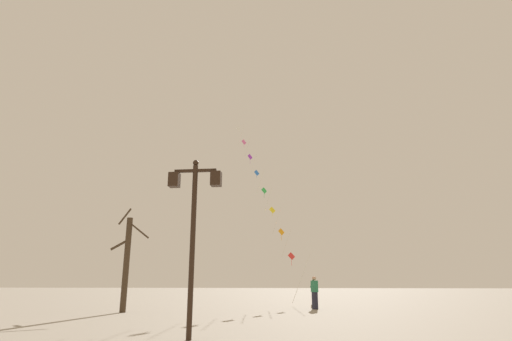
{
  "coord_description": "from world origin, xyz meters",
  "views": [
    {
      "loc": [
        1.25,
        -1.83,
        1.41
      ],
      "look_at": [
        -1.36,
        23.76,
        8.44
      ],
      "focal_mm": 28.64,
      "sensor_mm": 36.0,
      "label": 1
    }
  ],
  "objects_px": {
    "kite_train": "(264,191)",
    "kite_flyer": "(314,292)",
    "bare_tree": "(126,261)",
    "twin_lantern_lamp_post": "(194,211)"
  },
  "relations": [
    {
      "from": "bare_tree",
      "to": "kite_flyer",
      "type": "bearing_deg",
      "value": 20.09
    },
    {
      "from": "bare_tree",
      "to": "kite_train",
      "type": "bearing_deg",
      "value": 56.86
    },
    {
      "from": "kite_flyer",
      "to": "bare_tree",
      "type": "relative_size",
      "value": 0.34
    },
    {
      "from": "twin_lantern_lamp_post",
      "to": "kite_flyer",
      "type": "distance_m",
      "value": 13.13
    },
    {
      "from": "kite_flyer",
      "to": "kite_train",
      "type": "bearing_deg",
      "value": -0.56
    },
    {
      "from": "twin_lantern_lamp_post",
      "to": "kite_flyer",
      "type": "bearing_deg",
      "value": 73.82
    },
    {
      "from": "kite_train",
      "to": "kite_flyer",
      "type": "xyz_separation_m",
      "value": [
        3.17,
        -5.9,
        -6.92
      ]
    },
    {
      "from": "kite_flyer",
      "to": "bare_tree",
      "type": "bearing_deg",
      "value": 81.24
    },
    {
      "from": "kite_train",
      "to": "kite_flyer",
      "type": "relative_size",
      "value": 8.55
    },
    {
      "from": "kite_train",
      "to": "kite_flyer",
      "type": "distance_m",
      "value": 9.63
    }
  ]
}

